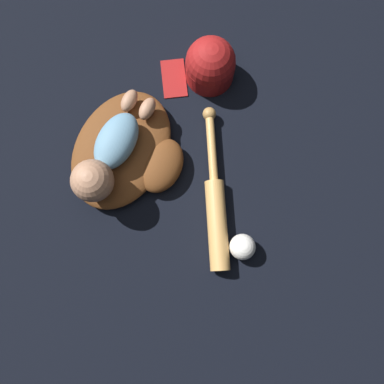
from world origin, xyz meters
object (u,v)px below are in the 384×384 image
object	(u,v)px
baseball_bat	(216,207)
baseball_glove	(128,151)
baseball	(243,247)
baseball_cap	(210,65)
baby_figure	(107,157)

from	to	relation	value
baseball_bat	baseball_glove	bearing A→B (deg)	-86.11
baseball_bat	baseball	xyz separation A→B (m)	(0.05, 0.13, 0.01)
baseball_bat	baseball_cap	xyz separation A→B (m)	(-0.33, -0.26, 0.03)
baseball_glove	baseball_cap	distance (m)	0.36
baseball	baseball_bat	bearing A→B (deg)	-111.34
baby_figure	baseball	bearing A→B (deg)	93.72
baseball_bat	baseball	distance (m)	0.14
baby_figure	baseball_cap	distance (m)	0.42
baseball_bat	baseball_cap	size ratio (longest dim) A/B	1.73
baseball_bat	baby_figure	bearing A→B (deg)	-76.01
baseball_cap	baseball	bearing A→B (deg)	45.62
baseball_glove	baseball	xyz separation A→B (m)	(0.03, 0.43, 0.00)
baseball_glove	baseball	world-z (taller)	baseball
baby_figure	baseball	xyz separation A→B (m)	(-0.03, 0.44, -0.08)
baby_figure	baseball_cap	world-z (taller)	baby_figure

